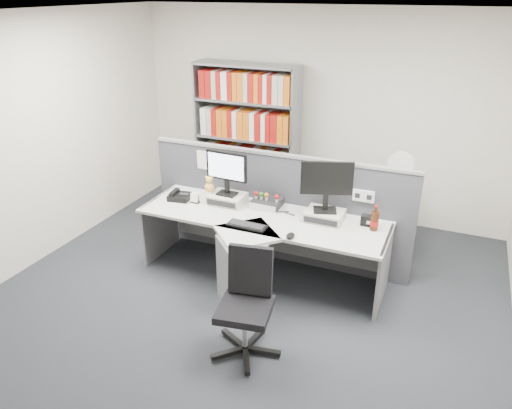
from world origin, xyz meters
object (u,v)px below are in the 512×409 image
at_px(monitor_right, 327,182).
at_px(desk_fan, 401,168).
at_px(shelving_unit, 247,141).
at_px(desktop_pc, 267,203).
at_px(desk, 254,248).
at_px(desk_phone, 179,196).
at_px(mouse, 290,236).
at_px(keyboard, 247,225).
at_px(desk_calendar, 195,198).
at_px(monitor_left, 227,170).
at_px(speaker, 369,221).
at_px(office_chair, 247,300).
at_px(filing_cabinet, 394,222).
at_px(cola_bottle, 375,221).

xyz_separation_m(monitor_right, desk_fan, (0.58, 1.02, -0.11)).
distance_m(monitor_right, shelving_unit, 2.11).
bearing_deg(desktop_pc, desk, -84.10).
bearing_deg(desk_phone, mouse, -14.74).
bearing_deg(keyboard, desk_calendar, 157.65).
relative_size(monitor_left, speaker, 3.05).
bearing_deg(office_chair, shelving_unit, 114.02).
distance_m(mouse, desk_fan, 1.73).
relative_size(monitor_left, desk_phone, 1.89).
height_order(desk, speaker, speaker).
xyz_separation_m(desk_phone, filing_cabinet, (2.22, 1.14, -0.41)).
distance_m(monitor_right, desk_fan, 1.18).
distance_m(monitor_right, keyboard, 0.90).
height_order(desk_calendar, desk_fan, desk_fan).
bearing_deg(office_chair, desk_fan, 69.20).
distance_m(keyboard, desk_fan, 1.95).
distance_m(keyboard, shelving_unit, 2.11).
distance_m(monitor_right, speaker, 0.57).
distance_m(speaker, shelving_unit, 2.42).
relative_size(keyboard, mouse, 3.33).
height_order(desk, filing_cabinet, desk).
bearing_deg(desk, office_chair, -70.14).
distance_m(desktop_pc, cola_bottle, 1.18).
relative_size(desk, speaker, 16.38).
distance_m(desk_calendar, desk_fan, 2.33).
xyz_separation_m(desk_calendar, desk_fan, (2.01, 1.15, 0.26)).
distance_m(monitor_right, desk_calendar, 1.48).
distance_m(monitor_left, shelving_unit, 1.53).
bearing_deg(cola_bottle, shelving_unit, 143.58).
distance_m(desktop_pc, mouse, 0.75).
height_order(keyboard, cola_bottle, cola_bottle).
distance_m(keyboard, speaker, 1.22).
distance_m(desk_phone, desk_calendar, 0.21).
bearing_deg(speaker, desk_calendar, -174.30).
bearing_deg(cola_bottle, keyboard, -160.23).
distance_m(desk_fan, office_chair, 2.52).
height_order(desk, desktop_pc, desktop_pc).
xyz_separation_m(desk, cola_bottle, (1.12, 0.36, 0.36)).
bearing_deg(cola_bottle, office_chair, -122.36).
bearing_deg(desk_fan, filing_cabinet, 90.00).
distance_m(desktop_pc, desk_fan, 1.58).
bearing_deg(desk, monitor_left, 141.55).
height_order(monitor_right, desk_calendar, monitor_right).
height_order(speaker, office_chair, office_chair).
height_order(speaker, desk_fan, desk_fan).
bearing_deg(desk_fan, desk_phone, -152.89).
xyz_separation_m(desktop_pc, keyboard, (0.00, -0.53, -0.03)).
relative_size(speaker, cola_bottle, 0.61).
height_order(desk_calendar, cola_bottle, cola_bottle).
xyz_separation_m(monitor_right, cola_bottle, (0.51, -0.03, -0.32)).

